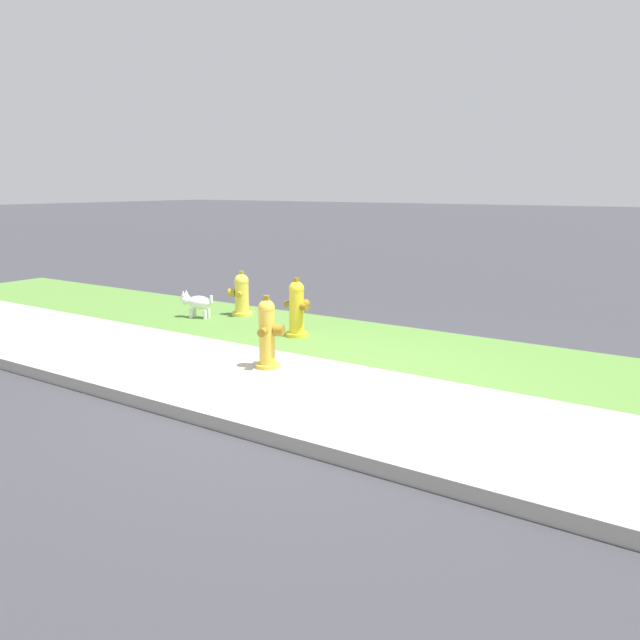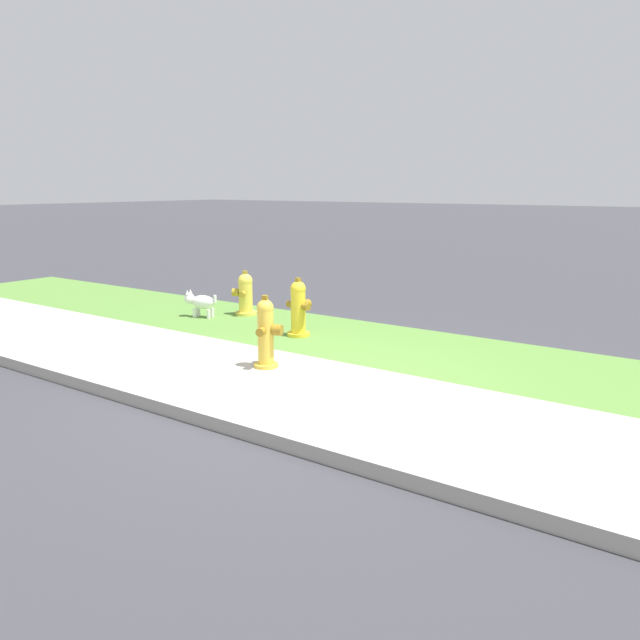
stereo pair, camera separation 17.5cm
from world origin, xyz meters
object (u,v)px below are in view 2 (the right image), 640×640
at_px(fire_hydrant_by_grass_verge, 266,333).
at_px(small_white_dog, 200,302).
at_px(fire_hydrant_far_end, 298,308).
at_px(fire_hydrant_near_corner, 245,294).

bearing_deg(fire_hydrant_by_grass_verge, small_white_dog, -139.06).
bearing_deg(fire_hydrant_by_grass_verge, fire_hydrant_far_end, -175.19).
bearing_deg(small_white_dog, fire_hydrant_by_grass_verge, 134.14).
bearing_deg(fire_hydrant_far_end, fire_hydrant_near_corner, 164.89).
xyz_separation_m(fire_hydrant_far_end, fire_hydrant_near_corner, (-1.49, 0.64, -0.05)).
xyz_separation_m(fire_hydrant_far_end, fire_hydrant_by_grass_verge, (0.59, -1.37, 0.01)).
bearing_deg(small_white_dog, fire_hydrant_near_corner, -144.42).
height_order(fire_hydrant_near_corner, fire_hydrant_by_grass_verge, fire_hydrant_by_grass_verge).
relative_size(fire_hydrant_by_grass_verge, small_white_dog, 1.52).
bearing_deg(fire_hydrant_by_grass_verge, fire_hydrant_near_corner, -152.50).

